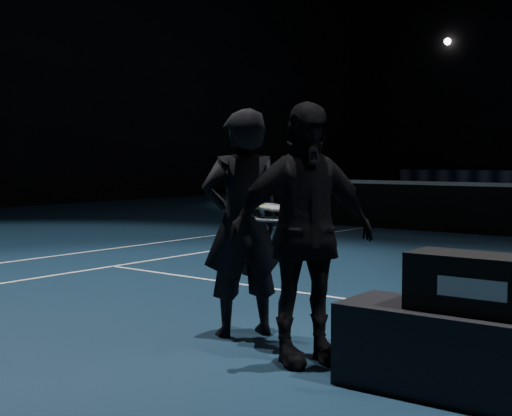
{
  "coord_description": "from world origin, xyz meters",
  "views": [
    {
      "loc": [
        2.86,
        -12.37,
        1.38
      ],
      "look_at": [
        -0.34,
        -8.26,
        1.01
      ],
      "focal_mm": 50.0,
      "sensor_mm": 36.0,
      "label": 1
    }
  ],
  "objects_px": {
    "tennis_balls": "(259,203)",
    "racket_bag": "(483,284)",
    "racket_lower": "(272,219)",
    "racket_upper": "(273,207)",
    "player_a": "(242,223)",
    "player_bench": "(482,356)",
    "player_b": "(303,233)"
  },
  "relations": [
    {
      "from": "racket_upper",
      "to": "tennis_balls",
      "type": "bearing_deg",
      "value": -170.43
    },
    {
      "from": "player_bench",
      "to": "tennis_balls",
      "type": "relative_size",
      "value": 13.87
    },
    {
      "from": "player_a",
      "to": "racket_lower",
      "type": "relative_size",
      "value": 2.58
    },
    {
      "from": "tennis_balls",
      "to": "racket_upper",
      "type": "bearing_deg",
      "value": -8.43
    },
    {
      "from": "player_bench",
      "to": "racket_bag",
      "type": "xyz_separation_m",
      "value": [
        0.0,
        0.0,
        0.42
      ]
    },
    {
      "from": "player_a",
      "to": "tennis_balls",
      "type": "relative_size",
      "value": 14.6
    },
    {
      "from": "player_a",
      "to": "racket_lower",
      "type": "bearing_deg",
      "value": 99.47
    },
    {
      "from": "player_a",
      "to": "tennis_balls",
      "type": "xyz_separation_m",
      "value": [
        0.24,
        -0.09,
        0.17
      ]
    },
    {
      "from": "racket_bag",
      "to": "player_a",
      "type": "bearing_deg",
      "value": 169.8
    },
    {
      "from": "racket_lower",
      "to": "racket_upper",
      "type": "xyz_separation_m",
      "value": [
        -0.03,
        0.06,
        0.08
      ]
    },
    {
      "from": "racket_bag",
      "to": "tennis_balls",
      "type": "height_order",
      "value": "tennis_balls"
    },
    {
      "from": "player_b",
      "to": "racket_upper",
      "type": "xyz_separation_m",
      "value": [
        -0.4,
        0.21,
        0.15
      ]
    },
    {
      "from": "racket_lower",
      "to": "racket_upper",
      "type": "relative_size",
      "value": 1.0
    },
    {
      "from": "player_bench",
      "to": "racket_bag",
      "type": "distance_m",
      "value": 0.42
    },
    {
      "from": "racket_bag",
      "to": "player_b",
      "type": "height_order",
      "value": "player_b"
    },
    {
      "from": "player_a",
      "to": "racket_bag",
      "type": "bearing_deg",
      "value": 112.8
    },
    {
      "from": "racket_bag",
      "to": "player_a",
      "type": "xyz_separation_m",
      "value": [
        -2.01,
        0.31,
        0.21
      ]
    },
    {
      "from": "racket_bag",
      "to": "player_b",
      "type": "relative_size",
      "value": 0.47
    },
    {
      "from": "player_a",
      "to": "tennis_balls",
      "type": "bearing_deg",
      "value": 100.59
    },
    {
      "from": "player_bench",
      "to": "tennis_balls",
      "type": "distance_m",
      "value": 1.96
    },
    {
      "from": "player_b",
      "to": "racket_upper",
      "type": "height_order",
      "value": "player_b"
    },
    {
      "from": "player_a",
      "to": "tennis_balls",
      "type": "distance_m",
      "value": 0.31
    },
    {
      "from": "player_bench",
      "to": "racket_lower",
      "type": "height_order",
      "value": "racket_lower"
    },
    {
      "from": "racket_lower",
      "to": "racket_upper",
      "type": "distance_m",
      "value": 0.1
    },
    {
      "from": "racket_lower",
      "to": "player_a",
      "type": "bearing_deg",
      "value": -180.0
    },
    {
      "from": "racket_bag",
      "to": "player_a",
      "type": "relative_size",
      "value": 0.47
    },
    {
      "from": "racket_bag",
      "to": "racket_lower",
      "type": "height_order",
      "value": "racket_lower"
    },
    {
      "from": "player_b",
      "to": "racket_lower",
      "type": "relative_size",
      "value": 2.58
    },
    {
      "from": "racket_bag",
      "to": "tennis_balls",
      "type": "distance_m",
      "value": 1.83
    },
    {
      "from": "player_b",
      "to": "racket_lower",
      "type": "distance_m",
      "value": 0.4
    },
    {
      "from": "player_bench",
      "to": "racket_upper",
      "type": "distance_m",
      "value": 1.81
    },
    {
      "from": "tennis_balls",
      "to": "racket_bag",
      "type": "bearing_deg",
      "value": -6.95
    }
  ]
}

